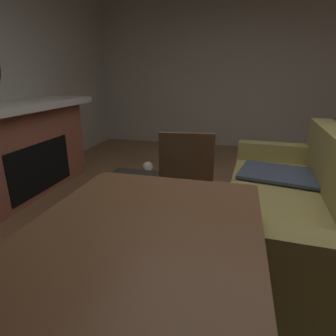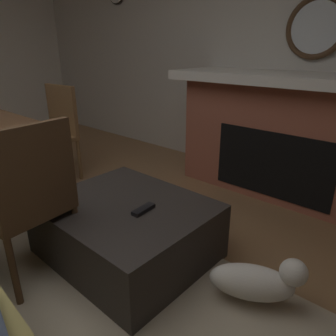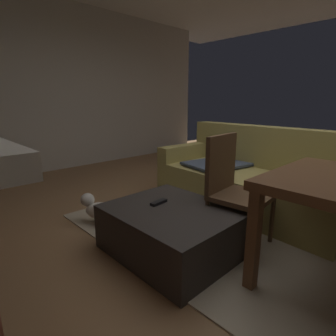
# 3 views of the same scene
# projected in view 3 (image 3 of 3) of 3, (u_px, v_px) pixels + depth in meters

# --- Properties ---
(floor) EXTENTS (8.78, 8.78, 0.00)m
(floor) POSITION_uv_depth(u_px,v_px,m) (252.00, 228.00, 2.64)
(floor) COLOR olive
(wall_left) EXTENTS (0.12, 6.05, 2.84)m
(wall_left) POSITION_uv_depth(u_px,v_px,m) (73.00, 88.00, 4.85)
(wall_left) COLOR beige
(wall_left) RESTS_ON ground
(area_rug) EXTENTS (2.60, 2.00, 0.01)m
(area_rug) POSITION_uv_depth(u_px,v_px,m) (218.00, 226.00, 2.66)
(area_rug) COLOR tan
(area_rug) RESTS_ON ground
(couch) EXTENTS (2.19, 1.06, 0.91)m
(couch) POSITION_uv_depth(u_px,v_px,m) (251.00, 180.00, 3.11)
(couch) COLOR #9E8E4C
(couch) RESTS_ON ground
(ottoman_coffee_table) EXTENTS (1.00, 0.83, 0.37)m
(ottoman_coffee_table) POSITION_uv_depth(u_px,v_px,m) (172.00, 230.00, 2.19)
(ottoman_coffee_table) COLOR #2D2826
(ottoman_coffee_table) RESTS_ON ground
(tv_remote) EXTENTS (0.06, 0.16, 0.02)m
(tv_remote) POSITION_uv_depth(u_px,v_px,m) (159.00, 202.00, 2.24)
(tv_remote) COLOR black
(tv_remote) RESTS_ON ottoman_coffee_table
(dining_chair_west) EXTENTS (0.48, 0.48, 0.93)m
(dining_chair_west) POSITION_uv_depth(u_px,v_px,m) (232.00, 184.00, 2.27)
(dining_chair_west) COLOR #513823
(dining_chair_west) RESTS_ON ground
(small_dog) EXTENTS (0.47, 0.36, 0.26)m
(small_dog) POSITION_uv_depth(u_px,v_px,m) (102.00, 210.00, 2.67)
(small_dog) COLOR silver
(small_dog) RESTS_ON ground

